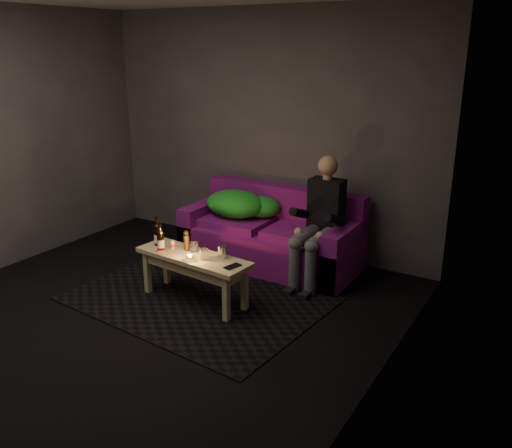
{
  "coord_description": "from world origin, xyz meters",
  "views": [
    {
      "loc": [
        2.95,
        -2.86,
        2.22
      ],
      "look_at": [
        0.42,
        1.36,
        0.57
      ],
      "focal_mm": 38.0,
      "sensor_mm": 36.0,
      "label": 1
    }
  ],
  "objects_px": {
    "coffee_table": "(194,263)",
    "beer_bottle_a": "(158,235)",
    "person": "(320,219)",
    "steel_cup": "(222,252)",
    "beer_bottle_b": "(161,240)",
    "sofa": "(272,238)"
  },
  "relations": [
    {
      "from": "beer_bottle_b",
      "to": "steel_cup",
      "type": "relative_size",
      "value": 2.34
    },
    {
      "from": "coffee_table",
      "to": "beer_bottle_b",
      "type": "distance_m",
      "value": 0.37
    },
    {
      "from": "person",
      "to": "sofa",
      "type": "bearing_deg",
      "value": 166.01
    },
    {
      "from": "sofa",
      "to": "person",
      "type": "bearing_deg",
      "value": -13.99
    },
    {
      "from": "beer_bottle_a",
      "to": "beer_bottle_b",
      "type": "distance_m",
      "value": 0.13
    },
    {
      "from": "sofa",
      "to": "steel_cup",
      "type": "bearing_deg",
      "value": -84.39
    },
    {
      "from": "sofa",
      "to": "steel_cup",
      "type": "distance_m",
      "value": 1.11
    },
    {
      "from": "steel_cup",
      "to": "beer_bottle_b",
      "type": "bearing_deg",
      "value": -167.95
    },
    {
      "from": "coffee_table",
      "to": "steel_cup",
      "type": "height_order",
      "value": "steel_cup"
    },
    {
      "from": "sofa",
      "to": "coffee_table",
      "type": "height_order",
      "value": "sofa"
    },
    {
      "from": "sofa",
      "to": "beer_bottle_b",
      "type": "height_order",
      "value": "sofa"
    },
    {
      "from": "coffee_table",
      "to": "beer_bottle_b",
      "type": "xyz_separation_m",
      "value": [
        -0.33,
        -0.05,
        0.18
      ]
    },
    {
      "from": "beer_bottle_a",
      "to": "steel_cup",
      "type": "bearing_deg",
      "value": 3.53
    },
    {
      "from": "person",
      "to": "beer_bottle_a",
      "type": "bearing_deg",
      "value": -140.44
    },
    {
      "from": "steel_cup",
      "to": "beer_bottle_a",
      "type": "bearing_deg",
      "value": -176.47
    },
    {
      "from": "coffee_table",
      "to": "beer_bottle_a",
      "type": "relative_size",
      "value": 4.09
    },
    {
      "from": "sofa",
      "to": "beer_bottle_a",
      "type": "distance_m",
      "value": 1.29
    },
    {
      "from": "beer_bottle_b",
      "to": "steel_cup",
      "type": "height_order",
      "value": "beer_bottle_b"
    },
    {
      "from": "person",
      "to": "coffee_table",
      "type": "xyz_separation_m",
      "value": [
        -0.75,
        -1.01,
        -0.26
      ]
    },
    {
      "from": "beer_bottle_a",
      "to": "beer_bottle_b",
      "type": "xyz_separation_m",
      "value": [
        0.1,
        -0.08,
        -0.01
      ]
    },
    {
      "from": "coffee_table",
      "to": "beer_bottle_b",
      "type": "height_order",
      "value": "beer_bottle_b"
    },
    {
      "from": "person",
      "to": "beer_bottle_b",
      "type": "relative_size",
      "value": 4.72
    }
  ]
}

